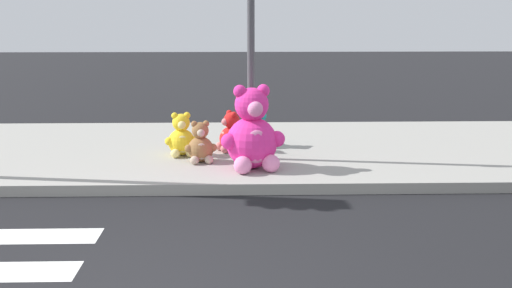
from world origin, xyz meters
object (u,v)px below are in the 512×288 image
(plush_pink_large, at_px, (252,135))
(plush_yellow, at_px, (182,138))
(sign_pole, at_px, (251,45))
(plush_red, at_px, (231,135))
(plush_teal, at_px, (257,130))
(plush_brown, at_px, (201,146))

(plush_pink_large, height_order, plush_yellow, plush_pink_large)
(sign_pole, xyz_separation_m, plush_red, (-0.32, 0.51, -1.44))
(plush_red, bearing_deg, plush_pink_large, -73.58)
(sign_pole, bearing_deg, plush_red, 121.67)
(sign_pole, relative_size, plush_yellow, 4.76)
(plush_teal, relative_size, plush_brown, 1.09)
(plush_pink_large, height_order, plush_brown, plush_pink_large)
(plush_red, relative_size, plush_yellow, 0.96)
(plush_brown, bearing_deg, plush_yellow, 126.64)
(sign_pole, height_order, plush_yellow, sign_pole)
(plush_teal, distance_m, plush_yellow, 1.34)
(sign_pole, distance_m, plush_teal, 1.67)
(plush_teal, xyz_separation_m, plush_brown, (-0.86, -1.06, -0.02))
(sign_pole, height_order, plush_pink_large, sign_pole)
(plush_teal, bearing_deg, plush_brown, -128.99)
(plush_red, bearing_deg, plush_brown, -121.08)
(plush_red, distance_m, plush_brown, 0.83)
(plush_pink_large, distance_m, plush_brown, 0.87)
(plush_red, relative_size, plush_teal, 0.96)
(sign_pole, distance_m, plush_brown, 1.64)
(plush_red, xyz_separation_m, plush_yellow, (-0.75, -0.28, 0.01))
(sign_pole, xyz_separation_m, plush_yellow, (-1.07, 0.23, -1.43))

